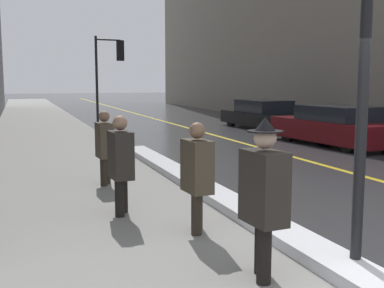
% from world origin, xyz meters
% --- Properties ---
extents(sidewalk_slab, '(4.00, 80.00, 0.01)m').
position_xyz_m(sidewalk_slab, '(-2.00, 15.00, 0.01)').
color(sidewalk_slab, gray).
rests_on(sidewalk_slab, ground).
extents(road_centre_stripe, '(0.16, 80.00, 0.00)m').
position_xyz_m(road_centre_stripe, '(4.00, 15.00, 0.00)').
color(road_centre_stripe, gold).
rests_on(road_centre_stripe, ground).
extents(snow_bank_curb, '(0.54, 11.19, 0.16)m').
position_xyz_m(snow_bank_curb, '(0.16, 4.92, 0.08)').
color(snow_bank_curb, white).
rests_on(snow_bank_curb, ground).
extents(traffic_light_near, '(1.31, 0.40, 4.00)m').
position_xyz_m(traffic_light_near, '(0.92, 18.19, 2.90)').
color(traffic_light_near, black).
rests_on(traffic_light_near, ground).
extents(pedestrian_in_glasses, '(0.36, 0.55, 1.71)m').
position_xyz_m(pedestrian_in_glasses, '(-0.70, 1.00, 0.93)').
color(pedestrian_in_glasses, black).
rests_on(pedestrian_in_glasses, ground).
extents(pedestrian_trailing, '(0.33, 0.51, 1.52)m').
position_xyz_m(pedestrian_trailing, '(-0.80, 2.70, 0.84)').
color(pedestrian_trailing, '#2A241B').
rests_on(pedestrian_trailing, ground).
extents(pedestrian_with_shoulder_bag, '(0.33, 0.72, 1.55)m').
position_xyz_m(pedestrian_with_shoulder_bag, '(-1.59, 3.93, 0.86)').
color(pedestrian_with_shoulder_bag, black).
rests_on(pedestrian_with_shoulder_bag, ground).
extents(pedestrian_nearside, '(0.32, 0.50, 1.48)m').
position_xyz_m(pedestrian_nearside, '(-1.45, 6.16, 0.82)').
color(pedestrian_nearside, '#2A241B').
rests_on(pedestrian_nearside, ground).
extents(parked_car_maroon, '(2.27, 4.81, 1.28)m').
position_xyz_m(parked_car_maroon, '(6.63, 9.68, 0.61)').
color(parked_car_maroon, '#600F14').
rests_on(parked_car_maroon, ground).
extents(parked_car_black, '(1.92, 4.76, 1.25)m').
position_xyz_m(parked_car_black, '(6.95, 15.32, 0.59)').
color(parked_car_black, black).
rests_on(parked_car_black, ground).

